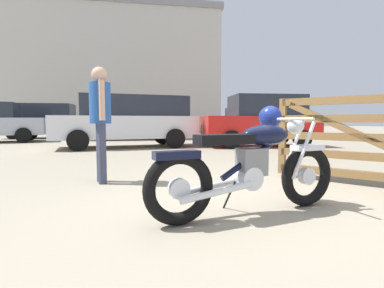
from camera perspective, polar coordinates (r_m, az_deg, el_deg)
ground_plane at (r=3.36m, az=11.52°, el=-11.05°), size 80.00×80.00×0.00m
vintage_motorcycle at (r=2.88m, az=11.80°, el=-3.65°), size 2.07×0.76×1.07m
bystander at (r=4.40m, az=-17.46°, el=5.91°), size 0.30×0.45×1.66m
white_estate_far at (r=14.41m, az=-11.08°, el=4.62°), size 4.81×2.21×1.74m
blue_hatchback_right at (r=10.24m, az=-12.22°, el=4.67°), size 4.85×2.32×1.74m
silver_sedan_mid at (r=17.78m, az=10.39°, el=4.26°), size 4.26×2.04×1.67m
pale_sedan_back at (r=10.57m, az=13.35°, el=4.51°), size 4.06×2.16×1.78m
red_hatchback_near at (r=17.09m, az=-26.65°, el=4.11°), size 4.01×2.04×1.78m
industrial_building at (r=29.52m, az=-17.49°, el=12.46°), size 21.41×14.39×18.58m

